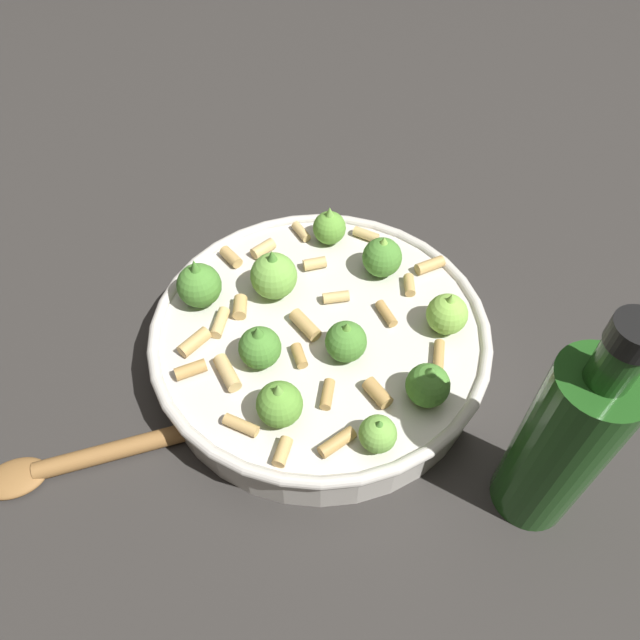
# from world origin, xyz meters

# --- Properties ---
(ground_plane) EXTENTS (2.40, 2.40, 0.00)m
(ground_plane) POSITION_xyz_m (0.00, 0.00, 0.00)
(ground_plane) COLOR #2D2B28
(cooking_pan) EXTENTS (0.31, 0.31, 0.10)m
(cooking_pan) POSITION_xyz_m (-0.00, -0.00, 0.03)
(cooking_pan) COLOR beige
(cooking_pan) RESTS_ON ground
(olive_oil_bottle) EXTENTS (0.06, 0.06, 0.22)m
(olive_oil_bottle) POSITION_xyz_m (0.14, -0.17, 0.09)
(olive_oil_bottle) COLOR #1E4C19
(olive_oil_bottle) RESTS_ON ground
(wooden_spoon) EXTENTS (0.23, 0.05, 0.02)m
(wooden_spoon) POSITION_xyz_m (-0.20, -0.07, 0.01)
(wooden_spoon) COLOR olive
(wooden_spoon) RESTS_ON ground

